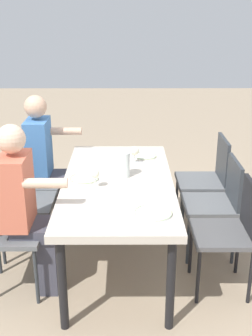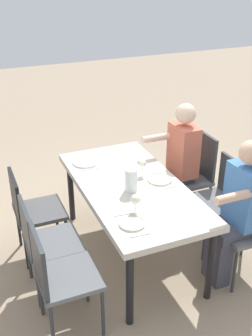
{
  "view_description": "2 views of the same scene",
  "coord_description": "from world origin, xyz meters",
  "px_view_note": "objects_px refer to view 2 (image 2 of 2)",
  "views": [
    {
      "loc": [
        3.14,
        0.05,
        2.08
      ],
      "look_at": [
        -0.12,
        0.07,
        0.82
      ],
      "focal_mm": 45.88,
      "sensor_mm": 36.0,
      "label": 1
    },
    {
      "loc": [
        -2.96,
        1.3,
        2.58
      ],
      "look_at": [
        0.06,
        0.03,
        0.9
      ],
      "focal_mm": 44.49,
      "sensor_mm": 36.0,
      "label": 2
    }
  ],
  "objects_px": {
    "chair_west_north": "(58,274)",
    "wine_glass_0": "(136,200)",
    "dining_table": "(131,191)",
    "chair_east_north": "(31,208)",
    "diner_woman_green": "(177,162)",
    "wine_glass_1": "(143,164)",
    "diner_man_white": "(237,210)",
    "chair_mid_north": "(44,240)",
    "water_pitcher": "(131,181)",
    "plate_2": "(85,162)",
    "chair_west_south": "(252,221)",
    "plate_0": "(132,224)",
    "chair_east_south": "(193,171)",
    "plate_1": "(160,179)",
    "chair_mid_south": "(220,196)"
  },
  "relations": [
    {
      "from": "chair_mid_north",
      "to": "plate_1",
      "type": "bearing_deg",
      "value": -82.52
    },
    {
      "from": "dining_table",
      "to": "chair_mid_south",
      "type": "relative_size",
      "value": 1.95
    },
    {
      "from": "wine_glass_0",
      "to": "diner_man_white",
      "type": "bearing_deg",
      "value": -105.76
    },
    {
      "from": "chair_east_south",
      "to": "water_pitcher",
      "type": "relative_size",
      "value": 4.63
    },
    {
      "from": "chair_mid_north",
      "to": "chair_east_north",
      "type": "relative_size",
      "value": 0.99
    },
    {
      "from": "diner_woman_green",
      "to": "diner_man_white",
      "type": "bearing_deg",
      "value": -178.71
    },
    {
      "from": "chair_west_north",
      "to": "diner_man_white",
      "type": "height_order",
      "value": "diner_man_white"
    },
    {
      "from": "diner_woman_green",
      "to": "wine_glass_1",
      "type": "distance_m",
      "value": 0.56
    },
    {
      "from": "chair_mid_south",
      "to": "diner_man_white",
      "type": "relative_size",
      "value": 0.68
    },
    {
      "from": "chair_east_south",
      "to": "plate_0",
      "type": "height_order",
      "value": "chair_east_south"
    },
    {
      "from": "chair_east_north",
      "to": "wine_glass_0",
      "type": "bearing_deg",
      "value": -136.53
    },
    {
      "from": "chair_west_north",
      "to": "wine_glass_1",
      "type": "bearing_deg",
      "value": -53.07
    },
    {
      "from": "chair_west_north",
      "to": "diner_woman_green",
      "type": "distance_m",
      "value": 1.81
    },
    {
      "from": "dining_table",
      "to": "wine_glass_0",
      "type": "distance_m",
      "value": 0.46
    },
    {
      "from": "plate_1",
      "to": "plate_2",
      "type": "bearing_deg",
      "value": 40.59
    },
    {
      "from": "dining_table",
      "to": "plate_2",
      "type": "relative_size",
      "value": 6.89
    },
    {
      "from": "plate_0",
      "to": "water_pitcher",
      "type": "distance_m",
      "value": 0.52
    },
    {
      "from": "wine_glass_1",
      "to": "wine_glass_0",
      "type": "bearing_deg",
      "value": 150.07
    },
    {
      "from": "chair_west_north",
      "to": "chair_east_north",
      "type": "xyz_separation_m",
      "value": [
        0.98,
        -0.0,
        -0.02
      ]
    },
    {
      "from": "chair_east_south",
      "to": "wine_glass_0",
      "type": "xyz_separation_m",
      "value": [
        -0.75,
        1.0,
        0.31
      ]
    },
    {
      "from": "plate_2",
      "to": "water_pitcher",
      "type": "relative_size",
      "value": 1.22
    },
    {
      "from": "chair_west_south",
      "to": "wine_glass_0",
      "type": "relative_size",
      "value": 6.2
    },
    {
      "from": "chair_east_north",
      "to": "water_pitcher",
      "type": "bearing_deg",
      "value": -118.15
    },
    {
      "from": "chair_west_south",
      "to": "plate_2",
      "type": "bearing_deg",
      "value": 42.28
    },
    {
      "from": "chair_mid_north",
      "to": "plate_1",
      "type": "height_order",
      "value": "chair_mid_north"
    },
    {
      "from": "chair_west_north",
      "to": "plate_2",
      "type": "xyz_separation_m",
      "value": [
        1.21,
        -0.61,
        0.23
      ]
    },
    {
      "from": "diner_woman_green",
      "to": "plate_2",
      "type": "height_order",
      "value": "diner_woman_green"
    },
    {
      "from": "diner_woman_green",
      "to": "diner_man_white",
      "type": "xyz_separation_m",
      "value": [
        -0.98,
        -0.02,
        -0.0
      ]
    },
    {
      "from": "dining_table",
      "to": "wine_glass_0",
      "type": "bearing_deg",
      "value": 160.79
    },
    {
      "from": "plate_1",
      "to": "plate_0",
      "type": "bearing_deg",
      "value": 136.59
    },
    {
      "from": "chair_west_north",
      "to": "wine_glass_0",
      "type": "xyz_separation_m",
      "value": [
        0.23,
        -0.71,
        0.33
      ]
    },
    {
      "from": "chair_west_north",
      "to": "wine_glass_0",
      "type": "distance_m",
      "value": 0.82
    },
    {
      "from": "chair_mid_north",
      "to": "diner_woman_green",
      "type": "relative_size",
      "value": 0.66
    },
    {
      "from": "chair_east_north",
      "to": "plate_2",
      "type": "distance_m",
      "value": 0.7
    },
    {
      "from": "diner_man_white",
      "to": "chair_west_south",
      "type": "bearing_deg",
      "value": -89.06
    },
    {
      "from": "plate_0",
      "to": "wine_glass_0",
      "type": "relative_size",
      "value": 1.35
    },
    {
      "from": "chair_west_north",
      "to": "chair_mid_south",
      "type": "xyz_separation_m",
      "value": [
        0.46,
        -1.71,
        -0.01
      ]
    },
    {
      "from": "plate_2",
      "to": "diner_woman_green",
      "type": "bearing_deg",
      "value": -104.4
    },
    {
      "from": "chair_mid_south",
      "to": "chair_west_north",
      "type": "bearing_deg",
      "value": 105.21
    },
    {
      "from": "dining_table",
      "to": "water_pitcher",
      "type": "xyz_separation_m",
      "value": [
        -0.09,
        0.04,
        0.16
      ]
    },
    {
      "from": "plate_0",
      "to": "plate_1",
      "type": "distance_m",
      "value": 0.74
    },
    {
      "from": "chair_mid_north",
      "to": "wine_glass_1",
      "type": "xyz_separation_m",
      "value": [
        0.31,
        -1.02,
        0.35
      ]
    },
    {
      "from": "chair_mid_north",
      "to": "diner_man_white",
      "type": "distance_m",
      "value": 1.61
    },
    {
      "from": "water_pitcher",
      "to": "plate_2",
      "type": "bearing_deg",
      "value": 16.85
    },
    {
      "from": "chair_west_north",
      "to": "plate_2",
      "type": "distance_m",
      "value": 1.38
    },
    {
      "from": "wine_glass_1",
      "to": "chair_west_south",
      "type": "bearing_deg",
      "value": -138.25
    },
    {
      "from": "dining_table",
      "to": "water_pitcher",
      "type": "distance_m",
      "value": 0.19
    },
    {
      "from": "chair_west_south",
      "to": "chair_east_south",
      "type": "xyz_separation_m",
      "value": [
        0.98,
        -0.0,
        0.01
      ]
    },
    {
      "from": "chair_east_north",
      "to": "plate_0",
      "type": "distance_m",
      "value": 1.12
    },
    {
      "from": "chair_mid_north",
      "to": "chair_east_north",
      "type": "xyz_separation_m",
      "value": [
        0.51,
        0.0,
        0.01
      ]
    }
  ]
}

